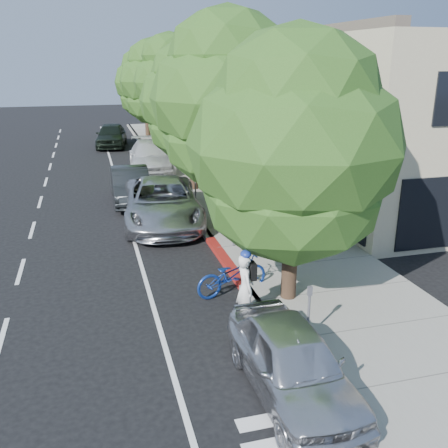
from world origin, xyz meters
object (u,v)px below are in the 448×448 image
object	(u,v)px
street_tree_2	(192,102)
white_pickup	(151,157)
pedestrian	(230,180)
street_tree_5	(146,83)
bicycle	(232,275)
street_tree_4	(156,83)
cyclist	(245,288)
street_tree_3	(170,84)
silver_suv	(162,202)
dark_sedan	(131,185)
dark_suv_far	(111,135)
street_tree_1	(227,101)
street_tree_0	(295,149)
near_car_a	(292,362)

from	to	relation	value
street_tree_2	white_pickup	distance (m)	6.20
street_tree_2	pedestrian	xyz separation A→B (m)	(1.13, -2.45, -3.19)
street_tree_5	bicycle	world-z (taller)	street_tree_5
street_tree_5	street_tree_4	bearing A→B (deg)	-90.00
street_tree_2	cyclist	distance (m)	13.15
street_tree_2	street_tree_4	bearing A→B (deg)	90.00
street_tree_5	pedestrian	xyz separation A→B (m)	(1.13, -20.45, -3.22)
street_tree_3	silver_suv	xyz separation A→B (m)	(-2.21, -10.50, -3.92)
street_tree_3	cyclist	size ratio (longest dim) A/B	4.40
dark_sedan	pedestrian	xyz separation A→B (m)	(4.23, -1.45, 0.29)
street_tree_4	bicycle	world-z (taller)	street_tree_4
street_tree_3	white_pickup	xyz separation A→B (m)	(-1.40, -1.00, -3.93)
street_tree_5	dark_suv_far	distance (m)	5.94
street_tree_5	cyclist	size ratio (longest dim) A/B	4.14
street_tree_1	dark_sedan	size ratio (longest dim) A/B	1.71
cyclist	white_pickup	world-z (taller)	cyclist
street_tree_3	dark_sedan	world-z (taller)	street_tree_3
street_tree_1	dark_sedan	bearing A→B (deg)	121.80
street_tree_2	white_pickup	size ratio (longest dim) A/B	1.21
cyclist	dark_sedan	xyz separation A→B (m)	(-1.70, 11.62, -0.10)
street_tree_0	street_tree_4	bearing A→B (deg)	90.00
street_tree_0	street_tree_2	distance (m)	12.00
silver_suv	dark_suv_far	distance (m)	18.79
silver_suv	white_pickup	xyz separation A→B (m)	(0.81, 9.50, -0.00)
silver_suv	dark_sedan	xyz separation A→B (m)	(-0.89, 3.50, -0.10)
street_tree_1	street_tree_5	size ratio (longest dim) A/B	1.11
street_tree_0	bicycle	distance (m)	3.87
near_car_a	bicycle	bearing A→B (deg)	87.71
street_tree_0	street_tree_2	world-z (taller)	street_tree_2
street_tree_1	street_tree_5	bearing A→B (deg)	90.00
white_pickup	bicycle	bearing A→B (deg)	-85.67
street_tree_4	street_tree_0	bearing A→B (deg)	-90.00
street_tree_4	near_car_a	size ratio (longest dim) A/B	1.86
bicycle	silver_suv	bearing A→B (deg)	-5.87
street_tree_5	pedestrian	world-z (taller)	street_tree_5
bicycle	pedestrian	bearing A→B (deg)	-29.36
street_tree_3	bicycle	bearing A→B (deg)	-94.34
street_tree_2	street_tree_5	distance (m)	18.00
bicycle	near_car_a	distance (m)	4.45
near_car_a	pedestrian	xyz separation A→B (m)	(2.53, 13.13, 0.36)
white_pickup	dark_suv_far	bearing A→B (deg)	104.37
dark_sedan	white_pickup	world-z (taller)	white_pickup
silver_suv	white_pickup	world-z (taller)	silver_suv
street_tree_4	white_pickup	bearing A→B (deg)	-101.31
street_tree_3	pedestrian	world-z (taller)	street_tree_3
street_tree_5	bicycle	xyz separation A→B (m)	(-1.30, -29.13, -3.72)
street_tree_0	bicycle	world-z (taller)	street_tree_0
street_tree_4	silver_suv	world-z (taller)	street_tree_4
street_tree_2	street_tree_3	size ratio (longest dim) A/B	0.93
silver_suv	near_car_a	distance (m)	11.12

